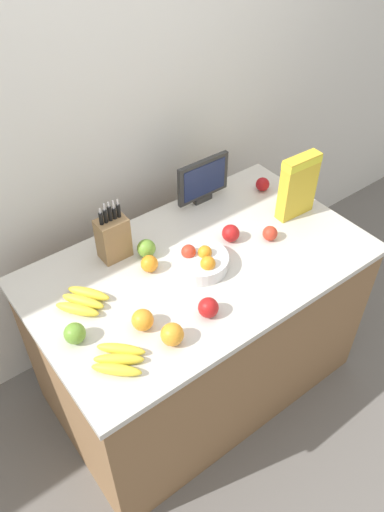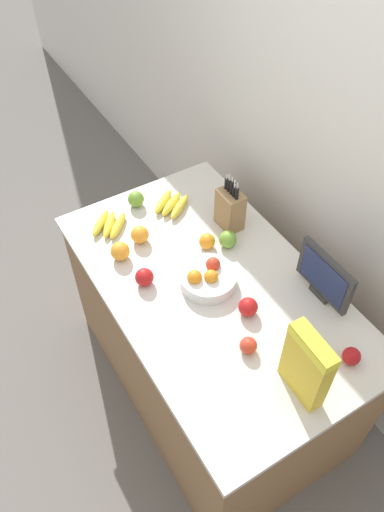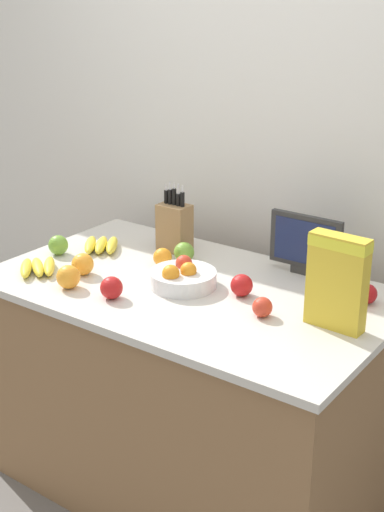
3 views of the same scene
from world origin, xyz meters
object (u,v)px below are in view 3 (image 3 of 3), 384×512
banana_bunch_right (101,245)px  apple_rightmost (184,252)px  cereal_box (337,278)px  apple_front (242,285)px  small_monitor (305,243)px  apple_near_bananas (262,307)px  orange_front_right (163,257)px  apple_by_knife_block (367,294)px  apple_rear (112,288)px  orange_mid_left (68,277)px  orange_mid_right (83,264)px  banana_bunch_left (38,267)px  fruit_bowl (183,277)px  knife_block (174,227)px  apple_middle (58,245)px

banana_bunch_right → apple_rightmost: size_ratio=2.71×
cereal_box → apple_front: bearing=177.2°
small_monitor → apple_near_bananas: bearing=-81.6°
small_monitor → orange_front_right: 0.57m
apple_by_knife_block → orange_front_right: orange_front_right is taller
banana_bunch_right → apple_rear: bearing=-43.0°
apple_rear → orange_mid_left: (-0.19, -0.02, 0.00)m
apple_rightmost → orange_mid_right: size_ratio=0.97×
apple_near_bananas → orange_front_right: (-0.56, 0.16, 0.00)m
banana_bunch_left → banana_bunch_right: 0.33m
small_monitor → banana_bunch_left: (-0.85, -0.60, -0.11)m
fruit_bowl → banana_bunch_right: (-0.51, 0.11, -0.02)m
orange_mid_left → apple_rightmost: bearing=67.7°
cereal_box → apple_near_bananas: cereal_box is taller
knife_block → apple_rear: bearing=-77.8°
fruit_bowl → orange_mid_left: fruit_bowl is taller
apple_rear → apple_middle: size_ratio=1.00×
small_monitor → apple_rear: small_monitor is taller
knife_block → apple_rightmost: knife_block is taller
cereal_box → orange_front_right: bearing=175.6°
apple_middle → banana_bunch_right: bearing=53.1°
cereal_box → fruit_bowl: cereal_box is taller
banana_bunch_right → fruit_bowl: bearing=-11.9°
orange_front_right → banana_bunch_right: bearing=-178.7°
cereal_box → orange_mid_right: bearing=-168.6°
apple_rear → orange_mid_right: orange_mid_right is taller
orange_front_right → small_monitor: bearing=27.6°
fruit_bowl → apple_by_knife_block: fruit_bowl is taller
apple_front → apple_middle: bearing=-173.7°
cereal_box → banana_bunch_right: 1.13m
orange_mid_right → fruit_bowl: bearing=19.4°
knife_block → apple_front: bearing=-25.7°
apple_rear → apple_front: (0.37, 0.29, -0.00)m
banana_bunch_left → apple_near_bananas: (0.91, 0.17, 0.01)m
fruit_bowl → apple_by_knife_block: bearing=23.1°
apple_rightmost → apple_rear: bearing=-89.8°
apple_by_knife_block → orange_mid_left: orange_mid_left is taller
apple_front → orange_mid_right: bearing=-162.4°
banana_bunch_left → apple_rightmost: size_ratio=2.74×
apple_front → apple_rear: bearing=-141.2°
banana_bunch_right → orange_front_right: 0.33m
orange_mid_left → orange_mid_right: 0.14m
cereal_box → apple_by_knife_block: 0.28m
cereal_box → fruit_bowl: bearing=-175.5°
orange_front_right → apple_middle: bearing=-160.8°
orange_front_right → fruit_bowl: bearing=-31.8°
apple_rightmost → orange_mid_right: (-0.24, -0.34, 0.00)m
small_monitor → orange_mid_left: small_monitor is taller
knife_block → apple_front: (0.48, -0.23, -0.06)m
fruit_bowl → banana_bunch_left: 0.59m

